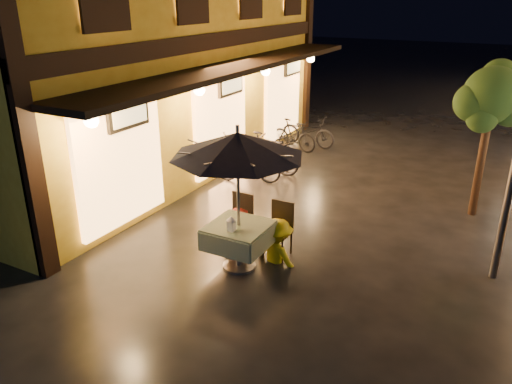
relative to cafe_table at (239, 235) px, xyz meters
The scene contains 15 objects.
ground 1.06m from the cafe_table, 21.50° to the right, with size 90.00×90.00×0.00m, color black.
west_building 6.88m from the cafe_table, 143.13° to the left, with size 5.90×11.40×7.40m.
street_tree 5.60m from the cafe_table, 52.36° to the left, with size 1.43×1.20×3.15m.
cafe_table is the anchor object (origin of this frame).
patio_umbrella 1.56m from the cafe_table, 90.00° to the right, with size 2.14×2.14×2.46m.
cafe_chair_left 0.84m from the cafe_table, 118.51° to the left, with size 0.42×0.42×0.97m.
cafe_chair_right 0.84m from the cafe_table, 61.49° to the left, with size 0.42×0.42×0.97m.
table_lantern 0.40m from the cafe_table, 90.00° to the right, with size 0.16×0.16×0.25m.
person_orange 0.68m from the cafe_table, 122.50° to the left, with size 0.75×0.59×1.54m, color red.
person_yellow 0.71m from the cafe_table, 49.19° to the left, with size 0.95×0.55×1.47m, color yellow.
bicycle_0 4.08m from the cafe_table, 116.83° to the left, with size 0.55×1.59×0.83m, color black.
bicycle_1 4.77m from the cafe_table, 111.34° to the left, with size 0.50×1.76×1.06m, color black.
bicycle_2 5.04m from the cafe_table, 109.78° to the left, with size 0.55×1.57×0.83m, color black.
bicycle_3 6.89m from the cafe_table, 106.64° to the left, with size 0.43×1.51×0.91m, color black.
bicycle_4 7.38m from the cafe_table, 103.89° to the left, with size 0.60×1.73×0.91m, color black.
Camera 1 is at (2.93, -6.04, 4.32)m, focal length 35.00 mm.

